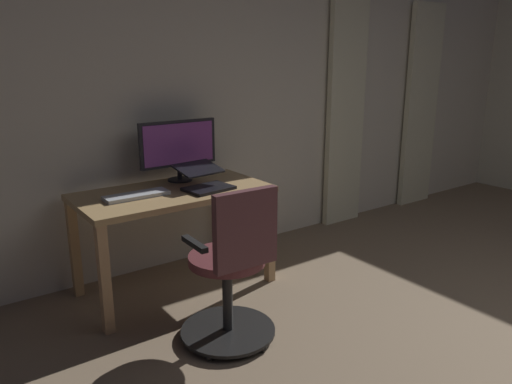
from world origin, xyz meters
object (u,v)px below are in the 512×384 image
Objects in this scene: desk at (174,204)px; computer_monitor at (178,146)px; laptop at (205,181)px; computer_keyboard at (137,195)px; office_chair at (232,272)px.

desk is 2.18× the size of computer_monitor.
computer_keyboard is at bearing -15.69° from laptop.
office_chair is at bearing 86.10° from desk.
desk is at bearing 87.91° from office_chair.
laptop reaches higher than computer_keyboard.
computer_monitor reaches higher than desk.
office_chair is at bearing 77.94° from computer_monitor.
computer_monitor is (-0.17, -0.22, 0.36)m from desk.
office_chair is 1.58× the size of computer_monitor.
computer_monitor is at bearing 79.75° from office_chair.
computer_monitor is 1.42× the size of computer_keyboard.
laptop is (-0.25, -0.73, 0.34)m from office_chair.
desk is 1.38× the size of office_chair.
computer_monitor is at bearing -90.88° from laptop.
office_chair is 2.25× the size of computer_keyboard.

